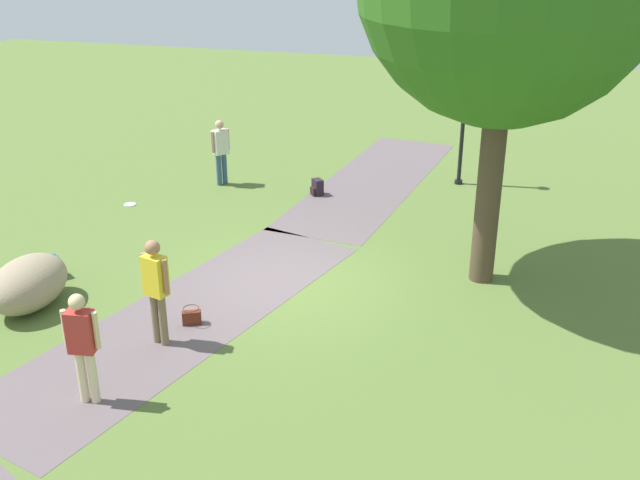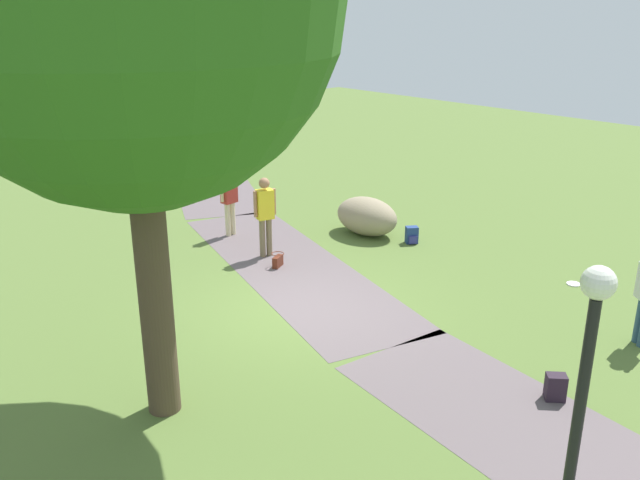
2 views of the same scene
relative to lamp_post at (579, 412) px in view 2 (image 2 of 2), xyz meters
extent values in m
plane|color=#546C31|center=(6.46, -2.39, -2.15)|extent=(48.00, 48.00, 0.00)
cube|color=#615457|center=(8.25, -3.70, -2.14)|extent=(8.32, 4.36, 0.01)
cube|color=#615457|center=(15.69, -6.57, -2.14)|extent=(8.18, 5.60, 0.01)
cylinder|color=#4D3D2C|center=(5.36, 1.02, -0.28)|extent=(0.45, 0.45, 3.73)
cylinder|color=black|center=(0.00, 0.00, -0.55)|extent=(0.10, 0.10, 3.19)
sphere|color=white|center=(0.00, 0.00, 1.18)|extent=(0.28, 0.28, 0.28)
ellipsoid|color=gray|center=(8.67, -6.47, -1.69)|extent=(1.71, 1.14, 0.91)
cylinder|color=#77654A|center=(9.11, -3.80, -1.71)|extent=(0.13, 0.13, 0.88)
cylinder|color=#77654A|center=(9.16, -3.64, -1.71)|extent=(0.13, 0.13, 0.88)
cube|color=yellow|center=(9.13, -3.72, -0.94)|extent=(0.33, 0.41, 0.66)
cylinder|color=#A47151|center=(9.07, -3.93, -0.91)|extent=(0.08, 0.08, 0.58)
cylinder|color=#A47151|center=(9.19, -3.51, -0.91)|extent=(0.08, 0.08, 0.58)
sphere|color=#A47151|center=(9.13, -3.72, -0.47)|extent=(0.24, 0.24, 0.24)
cylinder|color=#31506C|center=(1.78, -5.84, -1.74)|extent=(0.13, 0.13, 0.81)
cylinder|color=beige|center=(10.85, -4.04, -1.73)|extent=(0.13, 0.13, 0.83)
cylinder|color=beige|center=(10.83, -3.88, -1.73)|extent=(0.13, 0.13, 0.83)
cube|color=#B1312C|center=(10.84, -3.96, -1.01)|extent=(0.29, 0.39, 0.62)
cylinder|color=beige|center=(10.87, -4.18, -0.97)|extent=(0.08, 0.08, 0.55)
cylinder|color=beige|center=(10.80, -3.74, -0.97)|extent=(0.08, 0.08, 0.55)
sphere|color=beige|center=(10.84, -3.96, -0.56)|extent=(0.22, 0.22, 0.22)
cube|color=#602717|center=(8.45, -3.50, -2.03)|extent=(0.25, 0.34, 0.24)
torus|color=#602717|center=(8.45, -3.50, -1.85)|extent=(0.36, 0.36, 0.02)
cube|color=navy|center=(7.51, -6.79, -1.95)|extent=(0.32, 0.34, 0.40)
cube|color=navy|center=(7.40, -6.72, -2.03)|extent=(0.16, 0.20, 0.18)
cube|color=#271C28|center=(1.79, -3.23, -1.95)|extent=(0.34, 0.34, 0.40)
cube|color=black|center=(1.88, -3.33, -2.03)|extent=(0.18, 0.18, 0.18)
cylinder|color=white|center=(3.69, -7.33, -2.14)|extent=(0.28, 0.28, 0.02)
camera|label=1|loc=(18.43, 1.61, 4.20)|focal=42.11mm
camera|label=2|loc=(-2.12, 4.87, 3.27)|focal=37.83mm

